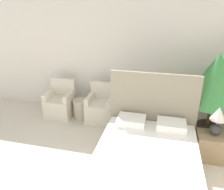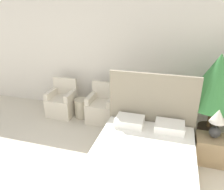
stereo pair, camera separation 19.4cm
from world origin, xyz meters
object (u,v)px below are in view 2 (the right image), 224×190
at_px(potted_palm, 216,83).
at_px(bed, 142,163).
at_px(armchair_near_window_left, 62,104).
at_px(armchair_near_window_right, 102,109).
at_px(table_lamp, 217,121).
at_px(nightstand, 211,149).
at_px(side_table, 82,108).

bearing_deg(potted_palm, bed, -127.76).
relative_size(armchair_near_window_left, armchair_near_window_right, 1.00).
relative_size(armchair_near_window_left, table_lamp, 1.69).
bearing_deg(armchair_near_window_left, table_lamp, -14.91).
height_order(bed, potted_palm, potted_palm).
bearing_deg(armchair_near_window_right, nightstand, -20.07).
distance_m(potted_palm, side_table, 2.96).
bearing_deg(side_table, bed, -43.62).
bearing_deg(table_lamp, bed, -143.93).
bearing_deg(nightstand, bed, -144.93).
bearing_deg(armchair_near_window_left, side_table, 1.63).
xyz_separation_m(armchair_near_window_right, nightstand, (2.28, -0.84, -0.06)).
bearing_deg(armchair_near_window_right, bed, -53.19).
height_order(armchair_near_window_left, table_lamp, table_lamp).
distance_m(bed, potted_palm, 1.99).
distance_m(bed, table_lamp, 1.42).
height_order(potted_palm, table_lamp, potted_palm).
bearing_deg(table_lamp, armchair_near_window_right, 160.47).
height_order(bed, nightstand, bed).
bearing_deg(armchair_near_window_right, armchair_near_window_left, -179.89).
bearing_deg(potted_palm, armchair_near_window_left, 176.34).
distance_m(armchair_near_window_left, potted_palm, 3.43).
xyz_separation_m(armchair_near_window_left, table_lamp, (3.30, -0.81, 0.48)).
relative_size(bed, nightstand, 3.94).
xyz_separation_m(armchair_near_window_right, side_table, (-0.51, 0.02, -0.06)).
xyz_separation_m(bed, nightstand, (1.09, 0.76, -0.07)).
bearing_deg(nightstand, armchair_near_window_right, 159.82).
bearing_deg(table_lamp, armchair_near_window_left, 166.25).
bearing_deg(armchair_near_window_left, bed, -36.97).
xyz_separation_m(armchair_near_window_left, armchair_near_window_right, (1.02, 0.00, 0.00)).
height_order(armchair_near_window_right, potted_palm, potted_palm).
bearing_deg(bed, nightstand, 35.07).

